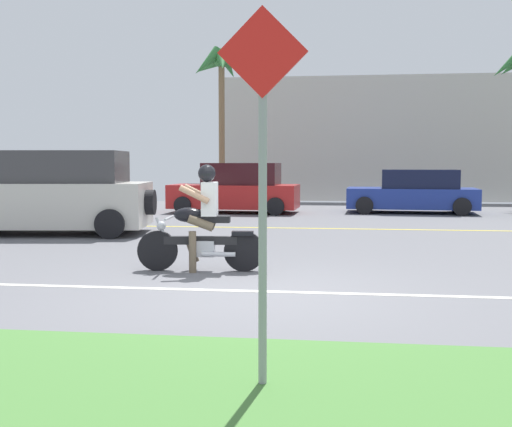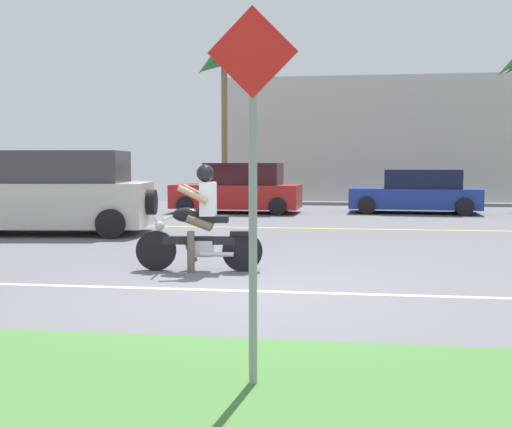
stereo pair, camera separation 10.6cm
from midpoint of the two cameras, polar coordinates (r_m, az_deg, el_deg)
ground at (r=10.75m, az=1.52°, el=-4.12°), size 56.00×30.00×0.04m
lane_line_near at (r=7.91m, az=-0.61°, el=-7.15°), size 50.40×0.12×0.01m
lane_line_far at (r=15.45m, az=3.29°, el=-1.35°), size 50.40×0.12×0.01m
motorcyclist at (r=9.31m, az=-5.36°, el=-1.18°), size 1.92×0.63×1.60m
suv_nearby at (r=14.94m, az=-18.49°, el=1.74°), size 4.72×2.53×1.90m
parked_car_0 at (r=22.01m, az=-18.45°, el=2.03°), size 4.43×2.10×1.49m
parked_car_1 at (r=20.23m, az=-1.96°, el=2.21°), size 4.23×2.05×1.62m
parked_car_2 at (r=20.77m, az=14.17°, el=1.90°), size 4.22×2.16×1.41m
palm_tree_1 at (r=23.71m, az=-3.36°, el=12.74°), size 2.46×2.53×5.93m
street_sign at (r=4.29m, az=-0.10°, el=4.75°), size 0.62×0.06×2.69m
building_far at (r=28.91m, az=15.98°, el=6.52°), size 18.80×4.00×5.28m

